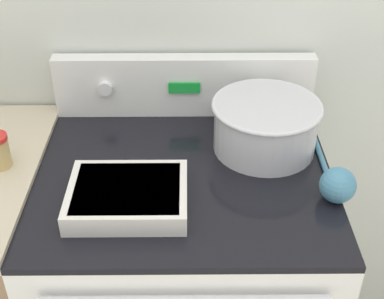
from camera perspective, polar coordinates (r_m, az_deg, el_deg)
stove_range at (r=1.67m, az=-0.70°, el=-15.01°), size 0.75×0.68×0.91m
control_panel at (r=1.56m, az=-0.82°, el=6.85°), size 0.75×0.07×0.18m
mixing_bowl at (r=1.42m, az=7.85°, el=2.79°), size 0.29×0.29×0.14m
casserole_dish at (r=1.25m, az=-6.88°, el=-4.85°), size 0.28×0.22×0.05m
ladle at (r=1.30m, az=15.15°, el=-3.49°), size 0.09×0.32×0.09m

